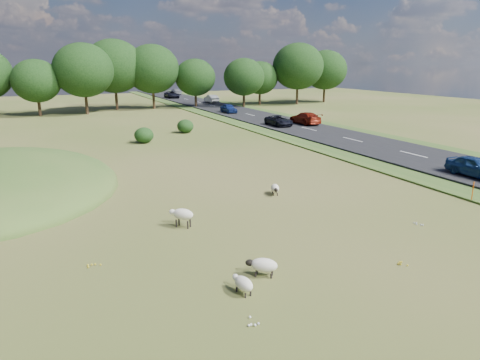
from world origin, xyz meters
name	(u,v)px	position (x,y,z in m)	size (l,w,h in m)	color
ground	(147,151)	(0.00, 20.00, 0.00)	(160.00, 160.00, 0.00)	#40591C
road	(283,124)	(20.00, 30.00, 0.12)	(8.00, 150.00, 0.25)	black
treeline	(89,71)	(-1.06, 55.44, 6.57)	(96.28, 14.66, 11.70)	black
shrubs	(130,133)	(-0.35, 26.50, 0.74)	(21.40, 6.38, 1.56)	black
marker_post	(473,192)	(13.68, -2.50, 0.60)	(0.06, 0.06, 1.20)	#D8590C
sheep_0	(275,188)	(4.05, 3.39, 0.40)	(0.79, 1.15, 0.64)	beige
sheep_1	(263,265)	(-1.35, -5.45, 0.45)	(1.21, 1.04, 0.71)	beige
sheep_2	(182,214)	(-2.62, 0.58, 0.65)	(1.19, 1.20, 0.93)	beige
sheep_3	(243,283)	(-2.56, -6.29, 0.39)	(0.63, 1.11, 0.62)	beige
car_0	(305,118)	(21.90, 27.80, 1.00)	(2.09, 5.15, 1.50)	maroon
car_1	(476,167)	(18.10, 0.75, 0.93)	(1.62, 4.02, 1.37)	navy
car_2	(211,99)	(21.90, 61.43, 1.01)	(1.61, 4.63, 1.52)	#AFB0B7
car_3	(172,95)	(18.10, 76.32, 0.99)	(2.45, 5.32, 1.48)	black
car_4	(229,108)	(18.10, 43.77, 0.93)	(1.60, 3.97, 1.35)	navy
car_5	(279,121)	(18.10, 27.84, 0.87)	(2.06, 4.47, 1.24)	black
car_6	(176,92)	(21.90, 86.44, 0.97)	(2.03, 4.99, 1.45)	#9A9DA1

